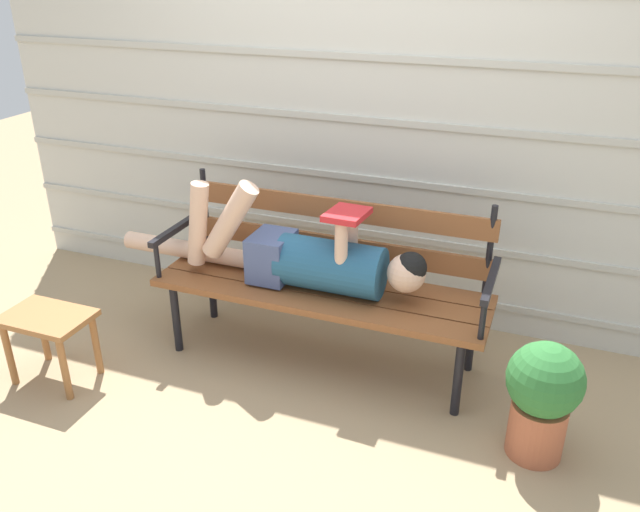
% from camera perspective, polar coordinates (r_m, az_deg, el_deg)
% --- Properties ---
extents(ground_plane, '(12.00, 12.00, 0.00)m').
position_cam_1_polar(ground_plane, '(3.45, -0.74, -10.20)').
color(ground_plane, tan).
extents(house_siding, '(4.73, 0.08, 2.35)m').
position_cam_1_polar(house_siding, '(3.65, 3.88, 12.12)').
color(house_siding, beige).
rests_on(house_siding, ground).
extents(park_bench, '(1.74, 0.52, 0.91)m').
position_cam_1_polar(park_bench, '(3.35, 0.44, -1.54)').
color(park_bench, brown).
rests_on(park_bench, ground).
extents(reclining_person, '(1.76, 0.27, 0.55)m').
position_cam_1_polar(reclining_person, '(3.27, -1.50, -0.08)').
color(reclining_person, '#23567A').
extents(footstool, '(0.43, 0.29, 0.38)m').
position_cam_1_polar(footstool, '(3.51, -22.99, -5.91)').
color(footstool, '#9E6638').
rests_on(footstool, ground).
extents(potted_plant, '(0.32, 0.32, 0.55)m').
position_cam_1_polar(potted_plant, '(2.93, 19.19, -11.60)').
color(potted_plant, '#AD5B3D').
rests_on(potted_plant, ground).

